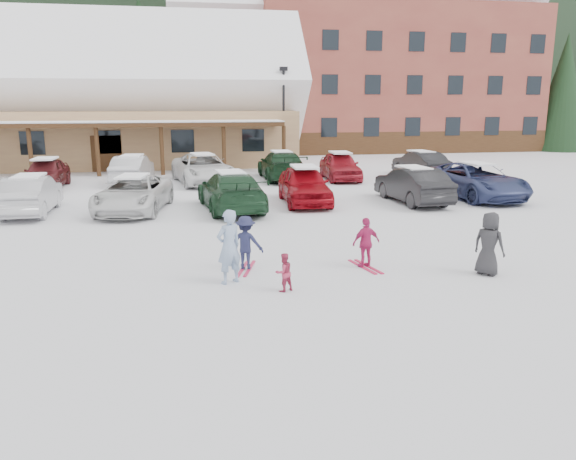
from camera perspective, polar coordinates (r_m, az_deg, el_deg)
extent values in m
plane|color=white|center=(13.65, -0.50, -5.07)|extent=(160.00, 160.00, 0.00)
cube|color=black|center=(98.93, -9.47, 21.38)|extent=(300.00, 70.00, 38.00)
cube|color=tan|center=(41.43, -19.89, 8.84)|extent=(28.00, 10.00, 3.60)
cube|color=#422814|center=(35.29, -21.67, 9.91)|extent=(25.20, 2.60, 0.25)
cube|color=white|center=(41.38, -20.30, 14.00)|extent=(29.12, 9.69, 9.69)
cube|color=brown|center=(53.98, 9.82, 14.66)|extent=(24.00, 14.00, 12.00)
cube|color=brown|center=(50.87, -7.36, 13.16)|extent=(7.00, 12.60, 9.00)
cube|color=#422814|center=(47.57, 12.45, 8.65)|extent=(24.00, 0.10, 1.80)
cylinder|color=black|center=(36.88, -0.45, 11.13)|extent=(0.16, 0.16, 6.10)
cube|color=black|center=(36.91, -0.46, 16.07)|extent=(0.50, 0.25, 0.25)
cylinder|color=black|center=(55.27, 25.71, 7.99)|extent=(0.60, 0.60, 1.32)
cone|color=black|center=(55.19, 26.30, 13.79)|extent=(4.84, 4.84, 9.90)
cylinder|color=black|center=(57.50, -2.02, 9.27)|extent=(0.60, 0.60, 1.08)
cone|color=black|center=(57.39, -2.05, 13.85)|extent=(3.96, 3.96, 8.10)
cylinder|color=black|center=(69.13, 21.68, 9.13)|extent=(0.60, 0.60, 1.38)
cone|color=black|center=(69.07, 22.09, 13.97)|extent=(5.06, 5.06, 10.35)
imported|color=#879EC0|center=(13.24, -6.03, -1.71)|extent=(0.78, 0.69, 1.78)
imported|color=#B02F50|center=(12.72, -0.43, -4.32)|extent=(0.53, 0.48, 0.89)
imported|color=#1C1F3E|center=(14.34, -4.33, -1.32)|extent=(1.01, 0.75, 1.40)
cube|color=#C31B47|center=(14.52, -4.28, -3.93)|extent=(0.59, 1.40, 0.03)
imported|color=#B9225D|center=(14.62, 7.94, -1.29)|extent=(0.82, 0.48, 1.32)
cube|color=#C31B47|center=(14.79, 7.86, -3.71)|extent=(0.50, 1.41, 0.03)
imported|color=#28272A|center=(14.70, 19.75, -1.32)|extent=(0.86, 0.92, 1.59)
imported|color=#A8A8AC|center=(23.59, -24.70, 3.26)|extent=(1.64, 4.49, 1.47)
imported|color=silver|center=(22.71, -15.42, 3.57)|extent=(3.12, 5.36, 1.40)
imported|color=#1C3F25|center=(22.32, -5.81, 3.96)|extent=(2.69, 5.44, 1.52)
imported|color=#9A0913|center=(23.66, 1.66, 4.59)|extent=(2.01, 4.67, 1.57)
imported|color=black|center=(24.43, 12.56, 4.48)|extent=(1.95, 4.69, 1.51)
imported|color=navy|center=(26.38, 18.52, 4.78)|extent=(3.13, 5.82, 1.55)
imported|color=maroon|center=(30.38, -23.36, 5.31)|extent=(1.75, 4.34, 1.48)
imported|color=#B5B6BB|center=(30.68, -15.53, 5.95)|extent=(2.02, 4.58, 1.46)
imported|color=white|center=(29.84, -8.64, 6.17)|extent=(3.50, 5.94, 1.55)
imported|color=#14331C|center=(31.03, -0.66, 6.57)|extent=(2.18, 5.34, 1.55)
imported|color=#A71C29|center=(31.09, 5.32, 6.49)|extent=(1.97, 4.48, 1.50)
imported|color=black|center=(33.23, 13.31, 6.56)|extent=(1.95, 4.50, 1.44)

